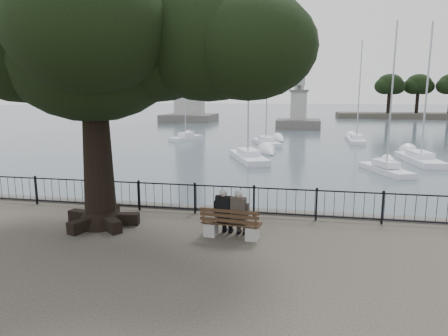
% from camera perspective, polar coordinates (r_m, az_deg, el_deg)
% --- Properties ---
extents(harbor, '(260.00, 260.00, 1.20)m').
position_cam_1_polar(harbor, '(14.07, 0.39, -8.07)').
color(harbor, '#4C4943').
rests_on(harbor, ground).
extents(railing, '(22.06, 0.06, 1.00)m').
position_cam_1_polar(railing, '(13.30, 0.00, -4.42)').
color(railing, black).
rests_on(railing, ground).
extents(bench, '(1.72, 0.66, 0.88)m').
position_cam_1_polar(bench, '(11.32, 1.01, -8.44)').
color(bench, gray).
rests_on(bench, ground).
extents(person_left, '(0.43, 0.72, 1.40)m').
position_cam_1_polar(person_left, '(11.36, 0.09, -6.58)').
color(person_left, black).
rests_on(person_left, ground).
extents(person_right, '(0.43, 0.72, 1.40)m').
position_cam_1_polar(person_right, '(11.25, 2.23, -6.76)').
color(person_right, '#292522').
rests_on(person_right, ground).
extents(tree, '(10.40, 7.26, 8.49)m').
position_cam_1_polar(tree, '(12.31, -14.82, 17.66)').
color(tree, black).
rests_on(tree, ground).
extents(lighthouse, '(9.24, 9.24, 28.53)m').
position_cam_1_polar(lighthouse, '(75.27, -5.08, 15.78)').
color(lighthouse, '#4C4943').
rests_on(lighthouse, ground).
extents(lion_monument, '(6.29, 6.29, 9.20)m').
position_cam_1_polar(lion_monument, '(60.10, 10.58, 7.81)').
color(lion_monument, '#4C4943').
rests_on(lion_monument, ground).
extents(sailboat_b, '(3.84, 6.32, 11.91)m').
position_cam_1_polar(sailboat_b, '(30.48, 3.50, 1.71)').
color(sailboat_b, white).
rests_on(sailboat_b, ground).
extents(sailboat_c, '(2.85, 4.75, 9.47)m').
position_cam_1_polar(sailboat_c, '(27.68, 22.06, 0.01)').
color(sailboat_c, white).
rests_on(sailboat_c, ground).
extents(sailboat_d, '(2.29, 6.06, 10.13)m').
position_cam_1_polar(sailboat_d, '(32.78, 26.12, 1.21)').
color(sailboat_d, white).
rests_on(sailboat_d, ground).
extents(sailboat_e, '(2.91, 4.85, 10.51)m').
position_cam_1_polar(sailboat_e, '(44.63, -5.41, 4.49)').
color(sailboat_e, white).
rests_on(sailboat_e, ground).
extents(sailboat_f, '(3.49, 5.63, 10.33)m').
position_cam_1_polar(sailboat_f, '(40.12, 6.03, 3.77)').
color(sailboat_f, white).
rests_on(sailboat_f, ground).
extents(sailboat_g, '(1.59, 5.32, 10.52)m').
position_cam_1_polar(sailboat_g, '(44.20, 18.34, 3.92)').
color(sailboat_g, white).
rests_on(sailboat_g, ground).
extents(far_shore, '(30.00, 8.60, 9.18)m').
position_cam_1_polar(far_shore, '(92.51, 25.71, 8.89)').
color(far_shore, '#3A352D').
rests_on(far_shore, ground).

